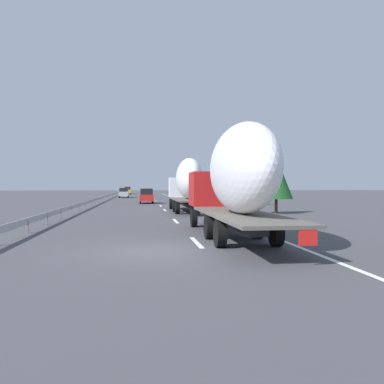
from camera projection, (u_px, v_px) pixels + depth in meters
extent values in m
plane|color=#424247|center=(144.00, 203.00, 53.92)|extent=(260.00, 260.00, 0.00)
cube|color=white|center=(196.00, 242.00, 16.47)|extent=(3.20, 0.20, 0.01)
cube|color=white|center=(176.00, 221.00, 26.24)|extent=(3.20, 0.20, 0.01)
cube|color=white|center=(165.00, 210.00, 37.96)|extent=(3.20, 0.20, 0.01)
cube|color=white|center=(161.00, 206.00, 45.65)|extent=(3.20, 0.20, 0.01)
cube|color=white|center=(156.00, 201.00, 59.84)|extent=(3.20, 0.20, 0.01)
cube|color=white|center=(156.00, 201.00, 61.13)|extent=(3.20, 0.20, 0.01)
cube|color=white|center=(153.00, 198.00, 76.24)|extent=(3.20, 0.20, 0.01)
cube|color=white|center=(151.00, 196.00, 86.47)|extent=(3.20, 0.20, 0.01)
cube|color=white|center=(151.00, 196.00, 85.75)|extent=(3.20, 0.20, 0.01)
cube|color=white|center=(181.00, 201.00, 59.58)|extent=(110.00, 0.20, 0.01)
cube|color=silver|center=(182.00, 187.00, 39.60)|extent=(2.40, 2.50, 1.90)
cube|color=black|center=(181.00, 182.00, 40.68)|extent=(0.08, 2.12, 0.80)
cube|color=#262628|center=(185.00, 204.00, 36.82)|extent=(10.43, 0.70, 0.24)
cube|color=#59544C|center=(189.00, 200.00, 34.00)|extent=(8.94, 2.50, 0.12)
ellipsoid|color=white|center=(189.00, 179.00, 33.70)|extent=(5.98, 2.20, 3.44)
cube|color=red|center=(205.00, 205.00, 29.68)|extent=(0.04, 0.56, 0.56)
cylinder|color=black|center=(171.00, 204.00, 39.49)|extent=(1.04, 0.30, 1.04)
cylinder|color=black|center=(193.00, 204.00, 39.77)|extent=(1.04, 0.30, 1.04)
cylinder|color=black|center=(175.00, 206.00, 35.06)|extent=(1.04, 0.35, 1.04)
cylinder|color=black|center=(200.00, 206.00, 35.34)|extent=(1.04, 0.35, 1.04)
cylinder|color=black|center=(177.00, 208.00, 32.68)|extent=(1.04, 0.35, 1.04)
cylinder|color=black|center=(204.00, 207.00, 32.96)|extent=(1.04, 0.35, 1.04)
cube|color=#B21919|center=(213.00, 189.00, 22.70)|extent=(2.40, 2.50, 1.90)
cube|color=black|center=(210.00, 180.00, 23.78)|extent=(0.08, 2.12, 0.80)
cube|color=#262628|center=(225.00, 220.00, 19.59)|extent=(11.63, 0.70, 0.24)
cube|color=#59544C|center=(241.00, 215.00, 16.44)|extent=(10.24, 2.50, 0.12)
ellipsoid|color=white|center=(241.00, 169.00, 16.32)|extent=(7.85, 2.20, 3.66)
cube|color=red|center=(308.00, 236.00, 11.49)|extent=(0.04, 0.56, 0.56)
cylinder|color=black|center=(194.00, 218.00, 22.58)|extent=(1.04, 0.30, 1.04)
cylinder|color=black|center=(232.00, 217.00, 22.86)|extent=(1.04, 0.30, 1.04)
cylinder|color=black|center=(209.00, 227.00, 17.50)|extent=(1.04, 0.35, 1.04)
cylinder|color=black|center=(258.00, 226.00, 17.79)|extent=(1.04, 0.35, 1.04)
cylinder|color=black|center=(220.00, 234.00, 15.12)|extent=(1.04, 0.35, 1.04)
cylinder|color=black|center=(276.00, 233.00, 15.41)|extent=(1.04, 0.35, 1.04)
cube|color=gold|center=(128.00, 191.00, 105.68)|extent=(4.33, 1.74, 0.84)
cube|color=black|center=(128.00, 188.00, 105.34)|extent=(2.38, 1.53, 0.80)
cylinder|color=black|center=(125.00, 193.00, 106.92)|extent=(0.64, 0.22, 0.64)
cylinder|color=black|center=(131.00, 193.00, 107.11)|extent=(0.64, 0.22, 0.64)
cylinder|color=black|center=(124.00, 193.00, 104.25)|extent=(0.64, 0.22, 0.64)
cylinder|color=black|center=(130.00, 193.00, 104.45)|extent=(0.64, 0.22, 0.64)
cube|color=#ADB2B7|center=(124.00, 194.00, 75.32)|extent=(4.39, 1.75, 0.84)
cube|color=black|center=(124.00, 190.00, 74.98)|extent=(2.41, 1.54, 0.69)
cylinder|color=black|center=(120.00, 196.00, 76.58)|extent=(0.64, 0.22, 0.64)
cylinder|color=black|center=(128.00, 196.00, 76.77)|extent=(0.64, 0.22, 0.64)
cylinder|color=black|center=(119.00, 196.00, 73.88)|extent=(0.64, 0.22, 0.64)
cylinder|color=black|center=(128.00, 196.00, 74.08)|extent=(0.64, 0.22, 0.64)
cube|color=red|center=(146.00, 198.00, 51.97)|extent=(4.24, 1.77, 0.84)
cube|color=black|center=(147.00, 191.00, 51.64)|extent=(2.33, 1.56, 0.77)
cylinder|color=black|center=(140.00, 201.00, 53.18)|extent=(0.64, 0.22, 0.64)
cylinder|color=black|center=(152.00, 200.00, 53.38)|extent=(0.64, 0.22, 0.64)
cylinder|color=black|center=(140.00, 201.00, 50.57)|extent=(0.64, 0.22, 0.64)
cylinder|color=black|center=(153.00, 201.00, 50.77)|extent=(0.64, 0.22, 0.64)
cylinder|color=gray|center=(189.00, 192.00, 60.08)|extent=(0.10, 0.10, 2.61)
cube|color=#2D569E|center=(189.00, 181.00, 60.05)|extent=(0.06, 0.90, 0.70)
cylinder|color=#472D19|center=(195.00, 193.00, 88.36)|extent=(0.37, 0.37, 1.34)
cone|color=#1E5B23|center=(195.00, 178.00, 88.31)|extent=(3.14, 3.14, 5.37)
cylinder|color=#472D19|center=(211.00, 194.00, 77.56)|extent=(0.40, 0.40, 1.23)
cone|color=#194C1E|center=(211.00, 180.00, 77.51)|extent=(2.73, 2.73, 4.14)
cylinder|color=#472D19|center=(230.00, 200.00, 45.11)|extent=(0.38, 0.38, 1.38)
cone|color=#194C1E|center=(230.00, 168.00, 45.04)|extent=(3.83, 3.83, 5.93)
cylinder|color=#472D19|center=(276.00, 206.00, 33.50)|extent=(0.26, 0.26, 1.23)
cone|color=#194C1E|center=(276.00, 178.00, 33.46)|extent=(2.75, 2.75, 3.52)
cube|color=#9EA0A5|center=(101.00, 198.00, 56.12)|extent=(94.00, 0.06, 0.32)
cube|color=slate|center=(27.00, 227.00, 19.65)|extent=(0.10, 0.10, 0.60)
cube|color=slate|center=(47.00, 220.00, 23.70)|extent=(0.10, 0.10, 0.60)
cube|color=slate|center=(60.00, 215.00, 27.75)|extent=(0.10, 0.10, 0.60)
cube|color=slate|center=(71.00, 211.00, 31.81)|extent=(0.10, 0.10, 0.60)
cube|color=slate|center=(79.00, 208.00, 35.86)|extent=(0.10, 0.10, 0.60)
cube|color=slate|center=(85.00, 206.00, 39.91)|extent=(0.10, 0.10, 0.60)
cube|color=slate|center=(90.00, 204.00, 43.96)|extent=(0.10, 0.10, 0.60)
cube|color=slate|center=(94.00, 202.00, 48.02)|extent=(0.10, 0.10, 0.60)
cube|color=slate|center=(98.00, 201.00, 52.07)|extent=(0.10, 0.10, 0.60)
cube|color=slate|center=(101.00, 200.00, 56.12)|extent=(0.10, 0.10, 0.60)
cube|color=slate|center=(104.00, 199.00, 60.17)|extent=(0.10, 0.10, 0.60)
cube|color=slate|center=(106.00, 198.00, 64.23)|extent=(0.10, 0.10, 0.60)
cube|color=slate|center=(108.00, 197.00, 68.28)|extent=(0.10, 0.10, 0.60)
cube|color=slate|center=(110.00, 197.00, 72.33)|extent=(0.10, 0.10, 0.60)
cube|color=slate|center=(111.00, 196.00, 76.39)|extent=(0.10, 0.10, 0.60)
cube|color=slate|center=(113.00, 195.00, 80.44)|extent=(0.10, 0.10, 0.60)
cube|color=slate|center=(114.00, 195.00, 84.49)|extent=(0.10, 0.10, 0.60)
cube|color=slate|center=(115.00, 194.00, 88.54)|extent=(0.10, 0.10, 0.60)
cube|color=slate|center=(116.00, 194.00, 92.60)|extent=(0.10, 0.10, 0.60)
cube|color=slate|center=(117.00, 194.00, 96.65)|extent=(0.10, 0.10, 0.60)
cube|color=slate|center=(118.00, 193.00, 100.70)|extent=(0.10, 0.10, 0.60)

